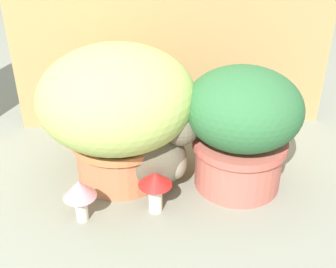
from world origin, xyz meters
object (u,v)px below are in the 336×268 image
mushroom_ornament_pink (80,192)px  leafy_planter (242,125)px  mushroom_ornament_red (155,184)px  grass_planter (118,107)px  cat (151,154)px

mushroom_ornament_pink → leafy_planter: bearing=17.9°
leafy_planter → mushroom_ornament_red: 0.32m
grass_planter → leafy_planter: 0.39m
grass_planter → mushroom_ornament_red: grass_planter is taller
leafy_planter → mushroom_ornament_pink: size_ratio=2.91×
mushroom_ornament_pink → mushroom_ornament_red: bearing=8.1°
leafy_planter → cat: bearing=179.5°
leafy_planter → mushroom_ornament_red: size_ratio=2.92×
mushroom_ornament_red → mushroom_ornament_pink: bearing=-171.9°
mushroom_ornament_pink → grass_planter: bearing=64.3°
cat → mushroom_ornament_pink: size_ratio=2.69×
leafy_planter → mushroom_ornament_red: bearing=-154.9°
mushroom_ornament_red → mushroom_ornament_pink: 0.22m
leafy_planter → mushroom_ornament_pink: (-0.49, -0.16, -0.12)m
grass_planter → mushroom_ornament_pink: (-0.11, -0.22, -0.16)m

